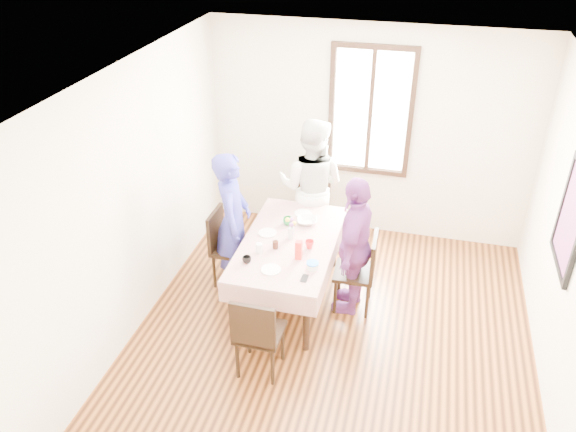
# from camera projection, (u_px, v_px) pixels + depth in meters

# --- Properties ---
(ground) EXTENTS (4.50, 4.50, 0.00)m
(ground) POSITION_uv_depth(u_px,v_px,m) (331.00, 338.00, 5.84)
(ground) COLOR #33190B
(ground) RESTS_ON ground
(back_wall) EXTENTS (4.00, 0.00, 4.00)m
(back_wall) POSITION_uv_depth(u_px,v_px,m) (369.00, 134.00, 7.03)
(back_wall) COLOR beige
(back_wall) RESTS_ON ground
(right_wall) EXTENTS (0.00, 4.50, 4.50)m
(right_wall) POSITION_uv_depth(u_px,v_px,m) (574.00, 258.00, 4.72)
(right_wall) COLOR beige
(right_wall) RESTS_ON ground
(window_frame) EXTENTS (1.02, 0.06, 1.62)m
(window_frame) POSITION_uv_depth(u_px,v_px,m) (371.00, 112.00, 6.86)
(window_frame) COLOR black
(window_frame) RESTS_ON back_wall
(window_pane) EXTENTS (0.90, 0.02, 1.50)m
(window_pane) POSITION_uv_depth(u_px,v_px,m) (371.00, 111.00, 6.87)
(window_pane) COLOR white
(window_pane) RESTS_ON back_wall
(art_poster) EXTENTS (0.04, 0.76, 0.96)m
(art_poster) POSITION_uv_depth(u_px,v_px,m) (572.00, 219.00, 4.87)
(art_poster) COLOR red
(art_poster) RESTS_ON right_wall
(dining_table) EXTENTS (0.85, 1.60, 0.75)m
(dining_table) POSITION_uv_depth(u_px,v_px,m) (289.00, 271.00, 6.22)
(dining_table) COLOR black
(dining_table) RESTS_ON ground
(tablecloth) EXTENTS (0.97, 1.72, 0.01)m
(tablecloth) POSITION_uv_depth(u_px,v_px,m) (289.00, 242.00, 6.02)
(tablecloth) COLOR #5B0704
(tablecloth) RESTS_ON dining_table
(chair_left) EXTENTS (0.43, 0.43, 0.91)m
(chair_left) POSITION_uv_depth(u_px,v_px,m) (232.00, 248.00, 6.45)
(chair_left) COLOR black
(chair_left) RESTS_ON ground
(chair_right) EXTENTS (0.43, 0.43, 0.91)m
(chair_right) POSITION_uv_depth(u_px,v_px,m) (354.00, 272.00, 6.07)
(chair_right) COLOR black
(chair_right) RESTS_ON ground
(chair_far) EXTENTS (0.44, 0.44, 0.91)m
(chair_far) POSITION_uv_depth(u_px,v_px,m) (311.00, 215.00, 7.09)
(chair_far) COLOR black
(chair_far) RESTS_ON ground
(chair_near) EXTENTS (0.42, 0.42, 0.91)m
(chair_near) POSITION_uv_depth(u_px,v_px,m) (260.00, 332.00, 5.26)
(chair_near) COLOR black
(chair_near) RESTS_ON ground
(person_left) EXTENTS (0.51, 0.66, 1.63)m
(person_left) POSITION_uv_depth(u_px,v_px,m) (232.00, 221.00, 6.26)
(person_left) COLOR #323196
(person_left) RESTS_ON ground
(person_far) EXTENTS (0.87, 0.70, 1.73)m
(person_far) POSITION_uv_depth(u_px,v_px,m) (311.00, 187.00, 6.87)
(person_far) COLOR silver
(person_far) RESTS_ON ground
(person_right) EXTENTS (0.47, 0.95, 1.57)m
(person_right) POSITION_uv_depth(u_px,v_px,m) (354.00, 246.00, 5.90)
(person_right) COLOR #76327C
(person_right) RESTS_ON ground
(mug_black) EXTENTS (0.12, 0.12, 0.07)m
(mug_black) POSITION_uv_depth(u_px,v_px,m) (247.00, 260.00, 5.66)
(mug_black) COLOR black
(mug_black) RESTS_ON tablecloth
(mug_flag) EXTENTS (0.13, 0.13, 0.09)m
(mug_flag) POSITION_uv_depth(u_px,v_px,m) (309.00, 244.00, 5.88)
(mug_flag) COLOR red
(mug_flag) RESTS_ON tablecloth
(mug_green) EXTENTS (0.12, 0.12, 0.08)m
(mug_green) POSITION_uv_depth(u_px,v_px,m) (288.00, 221.00, 6.29)
(mug_green) COLOR #0C7226
(mug_green) RESTS_ON tablecloth
(serving_bowl) EXTENTS (0.27, 0.27, 0.05)m
(serving_bowl) POSITION_uv_depth(u_px,v_px,m) (307.00, 221.00, 6.32)
(serving_bowl) COLOR white
(serving_bowl) RESTS_ON tablecloth
(juice_carton) EXTENTS (0.06, 0.06, 0.20)m
(juice_carton) POSITION_uv_depth(u_px,v_px,m) (299.00, 250.00, 5.69)
(juice_carton) COLOR red
(juice_carton) RESTS_ON tablecloth
(butter_tub) EXTENTS (0.12, 0.12, 0.06)m
(butter_tub) POSITION_uv_depth(u_px,v_px,m) (313.00, 266.00, 5.58)
(butter_tub) COLOR white
(butter_tub) RESTS_ON tablecloth
(jam_jar) EXTENTS (0.06, 0.06, 0.08)m
(jam_jar) POSITION_uv_depth(u_px,v_px,m) (275.00, 245.00, 5.88)
(jam_jar) COLOR black
(jam_jar) RESTS_ON tablecloth
(drinking_glass) EXTENTS (0.07, 0.07, 0.10)m
(drinking_glass) POSITION_uv_depth(u_px,v_px,m) (259.00, 248.00, 5.82)
(drinking_glass) COLOR silver
(drinking_glass) RESTS_ON tablecloth
(smartphone) EXTENTS (0.06, 0.12, 0.01)m
(smartphone) POSITION_uv_depth(u_px,v_px,m) (304.00, 278.00, 5.45)
(smartphone) COLOR black
(smartphone) RESTS_ON tablecloth
(flower_vase) EXTENTS (0.07, 0.07, 0.13)m
(flower_vase) POSITION_uv_depth(u_px,v_px,m) (291.00, 233.00, 6.03)
(flower_vase) COLOR silver
(flower_vase) RESTS_ON tablecloth
(plate_left) EXTENTS (0.20, 0.20, 0.01)m
(plate_left) POSITION_uv_depth(u_px,v_px,m) (267.00, 233.00, 6.15)
(plate_left) COLOR white
(plate_left) RESTS_ON tablecloth
(plate_far) EXTENTS (0.20, 0.20, 0.01)m
(plate_far) POSITION_uv_depth(u_px,v_px,m) (303.00, 213.00, 6.51)
(plate_far) COLOR white
(plate_far) RESTS_ON tablecloth
(plate_near) EXTENTS (0.20, 0.20, 0.01)m
(plate_near) POSITION_uv_depth(u_px,v_px,m) (271.00, 270.00, 5.57)
(plate_near) COLOR white
(plate_near) RESTS_ON tablecloth
(butter_lid) EXTENTS (0.12, 0.12, 0.01)m
(butter_lid) POSITION_uv_depth(u_px,v_px,m) (313.00, 263.00, 5.56)
(butter_lid) COLOR blue
(butter_lid) RESTS_ON butter_tub
(flower_bunch) EXTENTS (0.09, 0.09, 0.10)m
(flower_bunch) POSITION_uv_depth(u_px,v_px,m) (291.00, 224.00, 5.97)
(flower_bunch) COLOR yellow
(flower_bunch) RESTS_ON flower_vase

